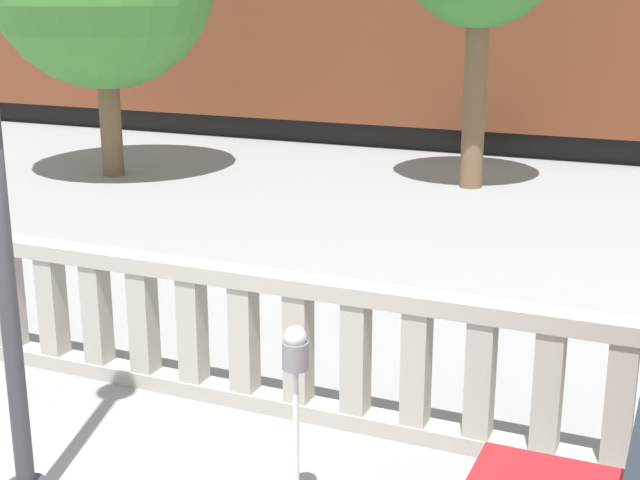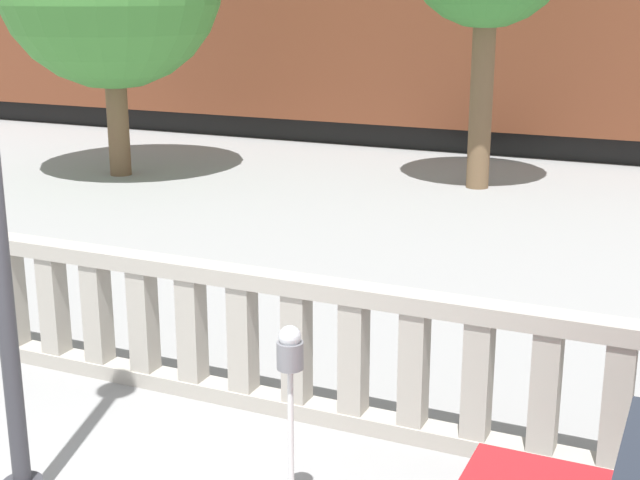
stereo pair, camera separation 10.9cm
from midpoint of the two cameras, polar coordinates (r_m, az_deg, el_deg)
The scene contains 4 objects.
balustrade at distance 7.48m, azimuth -3.58°, elevation -6.57°, with size 13.20×0.24×1.22m.
parking_meter at distance 5.79m, azimuth -2.12°, elevation -7.98°, with size 0.17×0.17×1.38m.
train_near at distance 22.02m, azimuth 1.26°, elevation 11.99°, with size 27.89×3.01×4.56m.
train_far at distance 26.71m, azimuth 18.84°, elevation 11.70°, with size 23.62×2.93×4.45m.
Camera 1 is at (3.14, -3.18, 3.42)m, focal length 50.00 mm.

